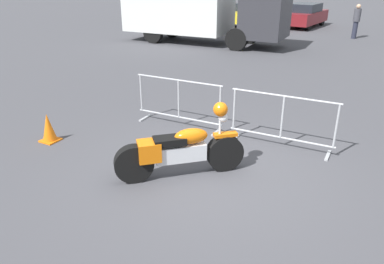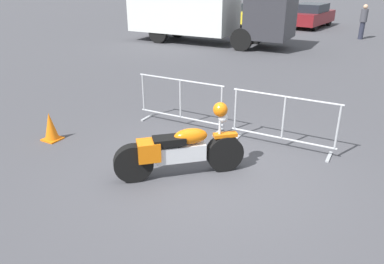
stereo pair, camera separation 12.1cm
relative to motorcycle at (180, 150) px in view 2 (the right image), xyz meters
The scene contains 11 objects.
ground_plane 0.70m from the motorcycle, 28.10° to the left, with size 120.00×120.00×0.00m, color #424247.
motorcycle is the anchor object (origin of this frame).
crowd_barrier_near 2.24m from the motorcycle, 121.26° to the left, with size 2.09×0.49×1.07m.
crowd_barrier_far 2.24m from the motorcycle, 58.73° to the left, with size 2.09×0.49×1.07m.
box_truck 12.86m from the motorcycle, 117.20° to the left, with size 7.79×2.57×2.98m.
parked_car_green 22.70m from the motorcycle, 122.08° to the left, with size 2.02×4.14×1.36m.
parked_car_blue 21.33m from the motorcycle, 114.61° to the left, with size 2.12×4.34×1.42m.
parked_car_yellow 19.64m from the motorcycle, 106.90° to the left, with size 2.02×4.15×1.36m.
parked_car_maroon 19.64m from the motorcycle, 97.42° to the left, with size 2.08×4.26×1.40m.
pedestrian 16.39m from the motorcycle, 87.35° to the left, with size 0.36×0.36×1.69m.
traffic_cone 3.07m from the motorcycle, behind, with size 0.34×0.34×0.59m.
Camera 2 is at (2.51, -5.00, 3.22)m, focal length 35.00 mm.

